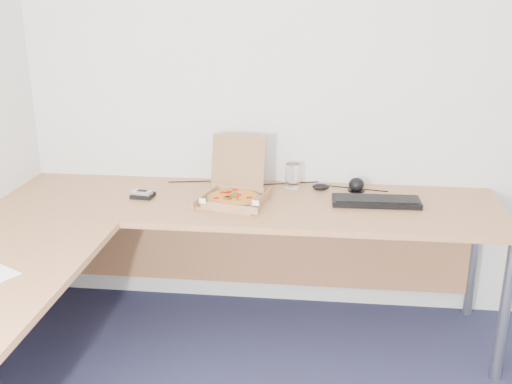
# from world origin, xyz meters

# --- Properties ---
(room_shell) EXTENTS (3.50, 3.50, 2.50)m
(room_shell) POSITION_xyz_m (0.00, 0.00, 1.25)
(room_shell) COLOR silver
(room_shell) RESTS_ON ground
(desk) EXTENTS (2.50, 2.20, 0.73)m
(desk) POSITION_xyz_m (-0.82, 0.97, 0.70)
(desk) COLOR #B47649
(desk) RESTS_ON ground
(pizza_box) EXTENTS (0.29, 0.34, 0.30)m
(pizza_box) POSITION_xyz_m (-0.57, 1.39, 0.77)
(pizza_box) COLOR #A3754C
(pizza_box) RESTS_ON desk
(drinking_glass) EXTENTS (0.08, 0.08, 0.13)m
(drinking_glass) POSITION_xyz_m (-0.30, 1.64, 0.80)
(drinking_glass) COLOR white
(drinking_glass) RESTS_ON desk
(keyboard) EXTENTS (0.43, 0.16, 0.03)m
(keyboard) POSITION_xyz_m (0.13, 1.43, 0.74)
(keyboard) COLOR black
(keyboard) RESTS_ON desk
(mouse) EXTENTS (0.10, 0.08, 0.03)m
(mouse) POSITION_xyz_m (-0.14, 1.62, 0.75)
(mouse) COLOR black
(mouse) RESTS_ON desk
(wallet) EXTENTS (0.12, 0.10, 0.02)m
(wallet) POSITION_xyz_m (-1.04, 1.40, 0.74)
(wallet) COLOR black
(wallet) RESTS_ON desk
(phone) EXTENTS (0.10, 0.06, 0.02)m
(phone) POSITION_xyz_m (-1.04, 1.39, 0.76)
(phone) COLOR #B2B5BA
(phone) RESTS_ON wallet
(dome_speaker) EXTENTS (0.09, 0.09, 0.08)m
(dome_speaker) POSITION_xyz_m (0.04, 1.62, 0.77)
(dome_speaker) COLOR black
(dome_speaker) RESTS_ON desk
(cable_bundle) EXTENTS (0.57, 0.12, 0.01)m
(cable_bundle) POSITION_xyz_m (-0.41, 1.68, 0.73)
(cable_bundle) COLOR black
(cable_bundle) RESTS_ON desk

